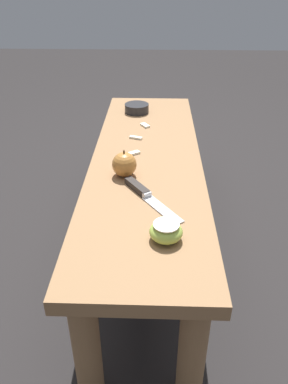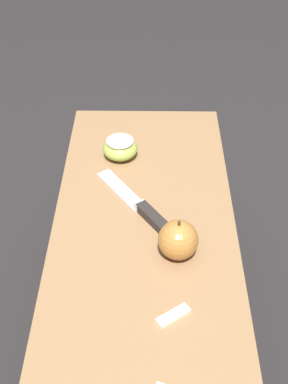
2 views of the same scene
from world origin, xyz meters
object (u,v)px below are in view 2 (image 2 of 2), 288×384
at_px(apple_cut, 120,148).
at_px(wooden_bench, 143,334).
at_px(knife, 144,210).
at_px(apple_whole, 178,240).

bearing_deg(apple_cut, wooden_bench, 7.60).
bearing_deg(apple_cut, knife, 16.68).
bearing_deg(wooden_bench, apple_cut, -172.40).
distance_m(wooden_bench, apple_whole, 0.19).
distance_m(knife, apple_cut, 0.21).
xyz_separation_m(wooden_bench, knife, (-0.25, -0.00, 0.08)).
xyz_separation_m(apple_whole, apple_cut, (-0.32, -0.13, -0.01)).
height_order(knife, apple_whole, apple_whole).
bearing_deg(apple_whole, knife, -150.96).
bearing_deg(wooden_bench, knife, -180.00).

